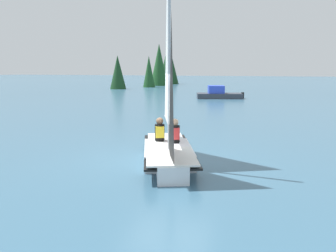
% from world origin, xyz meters
% --- Properties ---
extents(ground_plane, '(260.00, 260.00, 0.00)m').
position_xyz_m(ground_plane, '(0.00, 0.00, 0.00)').
color(ground_plane, '#38607A').
extents(sailboat_main, '(4.22, 2.80, 5.43)m').
position_xyz_m(sailboat_main, '(0.00, 0.00, 0.79)').
color(sailboat_main, silver).
rests_on(sailboat_main, ground_plane).
extents(sailor_helm, '(0.41, 0.39, 1.16)m').
position_xyz_m(sailor_helm, '(0.61, -0.00, 0.62)').
color(sailor_helm, black).
rests_on(sailor_helm, ground_plane).
extents(sailor_crew, '(0.41, 0.39, 1.16)m').
position_xyz_m(sailor_crew, '(0.68, 0.51, 0.62)').
color(sailor_crew, black).
rests_on(sailor_crew, ground_plane).
extents(motorboat_distant, '(3.07, 4.44, 1.16)m').
position_xyz_m(motorboat_distant, '(21.43, 2.68, 0.40)').
color(motorboat_distant, '#333842').
rests_on(motorboat_distant, ground_plane).
extents(treeline_shore, '(20.24, 4.34, 7.38)m').
position_xyz_m(treeline_shore, '(44.18, 17.12, 3.34)').
color(treeline_shore, '#193D1E').
rests_on(treeline_shore, ground_plane).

